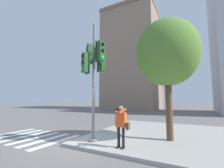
{
  "coord_description": "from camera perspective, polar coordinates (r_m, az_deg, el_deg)",
  "views": [
    {
      "loc": [
        4.56,
        -5.28,
        2.0
      ],
      "look_at": [
        1.53,
        0.37,
        2.67
      ],
      "focal_mm": 24.0,
      "sensor_mm": 36.0,
      "label": 1
    }
  ],
  "objects": [
    {
      "name": "fire_hydrant",
      "position": [
        8.75,
        2.37,
        -15.64
      ],
      "size": [
        0.18,
        0.24,
        0.77
      ],
      "color": "yellow",
      "rests_on": "sidewalk_corner"
    },
    {
      "name": "sidewalk_corner",
      "position": [
        9.05,
        21.89,
        -17.8
      ],
      "size": [
        8.0,
        8.0,
        0.14
      ],
      "color": "#9E9B96",
      "rests_on": "ground_plane"
    },
    {
      "name": "traffic_signal_pole",
      "position": [
        7.17,
        -6.81,
        6.79
      ],
      "size": [
        1.19,
        1.17,
        5.54
      ],
      "color": "slate",
      "rests_on": "sidewalk_corner"
    },
    {
      "name": "person_photographer",
      "position": [
        6.07,
        3.52,
        -14.49
      ],
      "size": [
        0.58,
        0.54,
        1.6
      ],
      "color": "black",
      "rests_on": "sidewalk_corner"
    },
    {
      "name": "street_tree",
      "position": [
        7.87,
        20.16,
        11.05
      ],
      "size": [
        2.96,
        2.96,
        5.76
      ],
      "color": "brown",
      "rests_on": "sidewalk_corner"
    },
    {
      "name": "building_left",
      "position": [
        34.24,
        7.55,
        9.35
      ],
      "size": [
        11.39,
        9.52,
        21.95
      ],
      "color": "gray",
      "rests_on": "ground_plane"
    },
    {
      "name": "crosswalk_stripes",
      "position": [
        9.55,
        -28.36,
        -17.3
      ],
      "size": [
        4.28,
        2.96,
        0.01
      ],
      "color": "silver",
      "rests_on": "ground_plane"
    },
    {
      "name": "ground_plane",
      "position": [
        7.26,
        -13.07,
        -21.75
      ],
      "size": [
        160.0,
        160.0,
        0.0
      ],
      "primitive_type": "plane",
      "color": "slate"
    }
  ]
}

